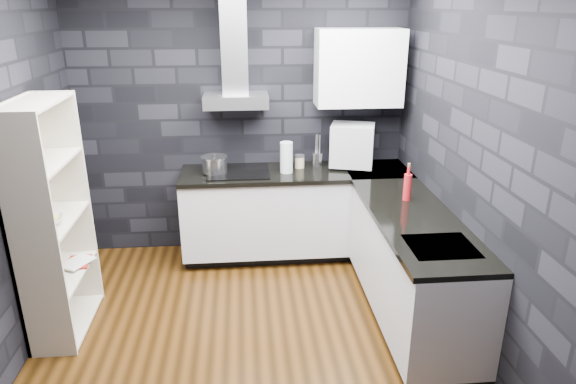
{
  "coord_description": "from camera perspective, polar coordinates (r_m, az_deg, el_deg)",
  "views": [
    {
      "loc": [
        0.01,
        -3.37,
        2.43
      ],
      "look_at": [
        0.35,
        0.45,
        1.0
      ],
      "focal_mm": 32.0,
      "sensor_mm": 36.0,
      "label": 1
    }
  ],
  "objects": [
    {
      "name": "ground",
      "position": [
        4.16,
        -4.42,
        -15.41
      ],
      "size": [
        3.2,
        3.2,
        0.0
      ],
      "primitive_type": "plane",
      "color": "#3E230B"
    },
    {
      "name": "wall_back",
      "position": [
        5.11,
        -5.14,
        8.15
      ],
      "size": [
        3.2,
        0.05,
        2.7
      ],
      "primitive_type": "cube",
      "color": "black",
      "rests_on": "ground"
    },
    {
      "name": "wall_front",
      "position": [
        2.05,
        -4.67,
        -11.33
      ],
      "size": [
        3.2,
        0.05,
        2.7
      ],
      "primitive_type": "cube",
      "color": "black",
      "rests_on": "ground"
    },
    {
      "name": "wall_right",
      "position": [
        3.89,
        19.7,
        3.11
      ],
      "size": [
        0.05,
        3.2,
        2.7
      ],
      "primitive_type": "cube",
      "color": "black",
      "rests_on": "ground"
    },
    {
      "name": "toekick_back",
      "position": [
        5.3,
        0.76,
        -6.24
      ],
      "size": [
        2.18,
        0.5,
        0.1
      ],
      "primitive_type": "cube",
      "color": "black",
      "rests_on": "ground"
    },
    {
      "name": "toekick_right",
      "position": [
        4.41,
        13.67,
        -12.84
      ],
      "size": [
        0.5,
        1.78,
        0.1
      ],
      "primitive_type": "cube",
      "color": "black",
      "rests_on": "ground"
    },
    {
      "name": "counter_back_cab",
      "position": [
        5.09,
        0.83,
        -2.11
      ],
      "size": [
        2.2,
        0.6,
        0.76
      ],
      "primitive_type": "cube",
      "color": "silver",
      "rests_on": "ground"
    },
    {
      "name": "counter_right_cab",
      "position": [
        4.19,
        13.64,
        -7.96
      ],
      "size": [
        0.6,
        1.8,
        0.76
      ],
      "primitive_type": "cube",
      "color": "silver",
      "rests_on": "ground"
    },
    {
      "name": "counter_back_top",
      "position": [
        4.94,
        0.87,
        2.13
      ],
      "size": [
        2.2,
        0.62,
        0.04
      ],
      "primitive_type": "cube",
      "color": "black",
      "rests_on": "counter_back_cab"
    },
    {
      "name": "counter_right_top",
      "position": [
        4.01,
        13.97,
        -2.93
      ],
      "size": [
        0.62,
        1.8,
        0.04
      ],
      "primitive_type": "cube",
      "color": "black",
      "rests_on": "counter_right_cab"
    },
    {
      "name": "counter_corner_top",
      "position": [
        5.09,
        9.86,
        2.39
      ],
      "size": [
        0.62,
        0.62,
        0.04
      ],
      "primitive_type": "cube",
      "color": "black",
      "rests_on": "counter_right_cab"
    },
    {
      "name": "hood_body",
      "position": [
        4.88,
        -5.8,
        10.06
      ],
      "size": [
        0.6,
        0.34,
        0.12
      ],
      "primitive_type": "cube",
      "color": "#BBBBC1",
      "rests_on": "wall_back"
    },
    {
      "name": "hood_chimney",
      "position": [
        4.89,
        -6.01,
        16.1
      ],
      "size": [
        0.24,
        0.2,
        0.9
      ],
      "primitive_type": "cube",
      "color": "#BBBBC1",
      "rests_on": "hood_body"
    },
    {
      "name": "upper_cabinet",
      "position": [
        4.95,
        7.88,
        13.52
      ],
      "size": [
        0.8,
        0.35,
        0.7
      ],
      "primitive_type": "cube",
      "color": "white",
      "rests_on": "wall_back"
    },
    {
      "name": "cooktop",
      "position": [
        4.92,
        -5.54,
        2.27
      ],
      "size": [
        0.58,
        0.5,
        0.01
      ],
      "primitive_type": "cube",
      "color": "black",
      "rests_on": "counter_back_top"
    },
    {
      "name": "sink_rim",
      "position": [
        3.59,
        16.64,
        -5.84
      ],
      "size": [
        0.44,
        0.4,
        0.01
      ],
      "primitive_type": "cube",
      "color": "#BBBBC1",
      "rests_on": "counter_right_top"
    },
    {
      "name": "pot",
      "position": [
        4.89,
        -8.17,
        3.0
      ],
      "size": [
        0.3,
        0.3,
        0.14
      ],
      "primitive_type": "cylinder",
      "rotation": [
        0.0,
        0.0,
        0.31
      ],
      "color": "silver",
      "rests_on": "cooktop"
    },
    {
      "name": "glass_vase",
      "position": [
        4.85,
        -0.18,
        3.87
      ],
      "size": [
        0.15,
        0.15,
        0.29
      ],
      "primitive_type": "cylinder",
      "rotation": [
        0.0,
        0.0,
        0.3
      ],
      "color": "silver",
      "rests_on": "counter_back_top"
    },
    {
      "name": "storage_jar",
      "position": [
        5.02,
        1.29,
        3.33
      ],
      "size": [
        0.11,
        0.11,
        0.11
      ],
      "primitive_type": "cylinder",
      "rotation": [
        0.0,
        0.0,
        0.3
      ],
      "color": "beige",
      "rests_on": "counter_back_top"
    },
    {
      "name": "utensil_crock",
      "position": [
        5.07,
        3.25,
        3.62
      ],
      "size": [
        0.11,
        0.11,
        0.13
      ],
      "primitive_type": "cylinder",
      "rotation": [
        0.0,
        0.0,
        0.06
      ],
      "color": "silver",
      "rests_on": "counter_back_top"
    },
    {
      "name": "appliance_garage",
      "position": [
        5.02,
        7.14,
        5.21
      ],
      "size": [
        0.48,
        0.41,
        0.4
      ],
      "primitive_type": "cube",
      "rotation": [
        0.0,
        0.0,
        -0.28
      ],
      "color": "#B3B4BA",
      "rests_on": "counter_back_top"
    },
    {
      "name": "red_bottle",
      "position": [
        4.28,
        13.12,
        0.52
      ],
      "size": [
        0.07,
        0.07,
        0.22
      ],
      "primitive_type": "cylinder",
      "rotation": [
        0.0,
        0.0,
        -0.03
      ],
      "color": "red",
      "rests_on": "counter_right_top"
    },
    {
      "name": "bookshelf",
      "position": [
        4.18,
        -24.7,
        -3.0
      ],
      "size": [
        0.56,
        0.87,
        1.8
      ],
      "primitive_type": "cube",
      "rotation": [
        0.0,
        0.0,
        0.3
      ],
      "color": "beige",
      "rests_on": "ground"
    },
    {
      "name": "fruit_bowl",
      "position": [
        4.12,
        -25.04,
        -2.86
      ],
      "size": [
        0.27,
        0.27,
        0.05
      ],
      "primitive_type": "imported",
      "rotation": [
        0.0,
        0.0,
        0.33
      ],
      "color": "silver",
      "rests_on": "bookshelf"
    },
    {
      "name": "book_red",
      "position": [
        4.45,
        -23.54,
        -6.07
      ],
      "size": [
        0.18,
        0.04,
        0.24
      ],
      "primitive_type": "imported",
      "rotation": [
        0.0,
        0.0,
        0.07
      ],
      "color": "maroon",
      "rests_on": "bookshelf"
    },
    {
      "name": "book_second",
      "position": [
        4.46,
        -23.38,
        -5.68
      ],
      "size": [
        0.17,
        0.11,
        0.25
      ],
      "primitive_type": "imported",
      "rotation": [
        0.0,
        0.0,
        -0.52
      ],
      "color": "#B2B2B2",
      "rests_on": "bookshelf"
    }
  ]
}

